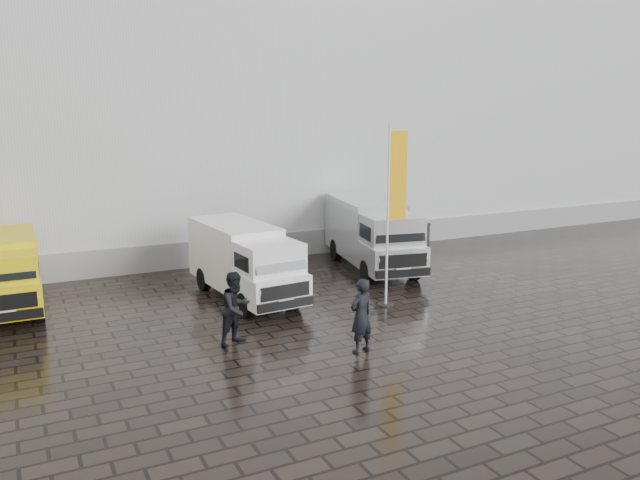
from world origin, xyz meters
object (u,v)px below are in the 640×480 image
Objects in this scene: van_white at (245,263)px; wheelie_bin at (421,234)px; van_silver at (372,236)px; flagpole at (393,205)px; person_front at (361,316)px; person_tent at (236,308)px; van_yellow at (5,275)px.

wheelie_bin is (9.72, 4.27, -0.68)m from van_white.
van_silver is 1.07× the size of flagpole.
van_white reaches higher than person_front.
person_front is (1.03, -5.49, -0.22)m from van_white.
flagpole is at bearing -15.70° from person_tent.
wheelie_bin is 13.73m from person_tent.
person_front is (-4.49, -6.98, -0.34)m from van_silver.
wheelie_bin is at bearing -146.93° from person_front.
van_white is at bearing -154.23° from van_silver.
van_silver is at bearing -157.02° from wheelie_bin.
person_tent is (-2.55, 1.89, 0.01)m from person_front.
van_silver reaches higher than van_yellow.
van_silver is 5.10m from wheelie_bin.
wheelie_bin is 0.51× the size of person_front.
person_tent is (-7.04, -5.09, -0.33)m from van_silver.
flagpole is at bearing -38.77° from van_white.
van_silver is 4.76m from flagpole.
van_silver reaches higher than person_tent.
van_yellow reaches higher than person_front.
flagpole is (10.55, -4.48, 1.99)m from van_yellow.
person_front is 3.18m from person_tent.
van_yellow is 16.66m from wheelie_bin.
person_tent is at bearing -46.43° from van_yellow.
van_white is at bearing 40.22° from person_tent.
van_yellow is 7.03m from van_white.
wheelie_bin is (5.93, 6.82, -2.62)m from flagpole.
van_silver reaches higher than van_white.
van_silver reaches higher than person_front.
wheelie_bin is at bearing 18.82° from van_white.
wheelie_bin is (16.48, 2.34, -0.62)m from van_yellow.
flagpole reaches higher than van_yellow.
van_white is 10.64m from wheelie_bin.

